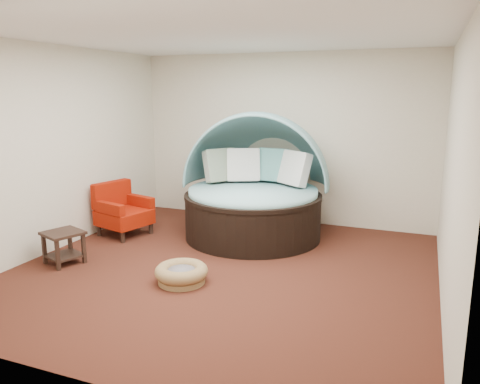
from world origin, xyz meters
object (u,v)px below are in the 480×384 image
at_px(canopy_daybed, 254,179).
at_px(pet_basket, 181,273).
at_px(red_armchair, 122,211).
at_px(side_table, 64,243).

distance_m(canopy_daybed, pet_basket, 2.21).
xyz_separation_m(red_armchair, side_table, (0.05, -1.33, -0.10)).
bearing_deg(side_table, pet_basket, 0.16).
relative_size(canopy_daybed, side_table, 4.31).
bearing_deg(red_armchair, canopy_daybed, 36.02).
distance_m(pet_basket, red_armchair, 2.22).
xyz_separation_m(canopy_daybed, red_armchair, (-1.90, -0.74, -0.50)).
height_order(pet_basket, red_armchair, red_armchair).
bearing_deg(pet_basket, canopy_daybed, 85.86).
relative_size(canopy_daybed, red_armchair, 2.90).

